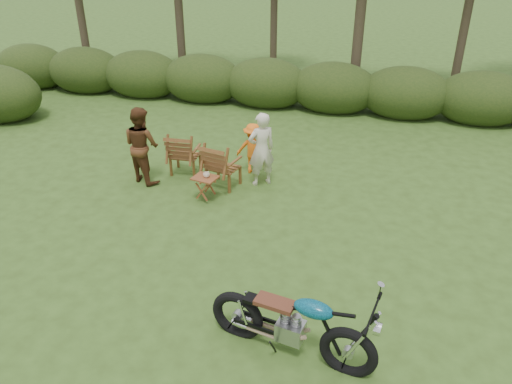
% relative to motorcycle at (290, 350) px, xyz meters
% --- Properties ---
extents(ground, '(80.00, 80.00, 0.00)m').
position_rel_motorcycle_xyz_m(ground, '(-0.55, 0.58, 0.00)').
color(ground, '#2F4818').
rests_on(ground, ground).
extents(motorcycle, '(2.20, 1.18, 1.19)m').
position_rel_motorcycle_xyz_m(motorcycle, '(0.00, 0.00, 0.00)').
color(motorcycle, '#0C82A5').
rests_on(motorcycle, ground).
extents(lawn_chair_right, '(0.81, 0.81, 0.99)m').
position_rel_motorcycle_xyz_m(lawn_chair_right, '(-2.19, 4.16, 0.00)').
color(lawn_chair_right, brown).
rests_on(lawn_chair_right, ground).
extents(lawn_chair_left, '(0.68, 0.68, 0.96)m').
position_rel_motorcycle_xyz_m(lawn_chair_left, '(-3.18, 4.56, 0.00)').
color(lawn_chair_left, '#612E18').
rests_on(lawn_chair_left, ground).
extents(side_table, '(0.55, 0.49, 0.49)m').
position_rel_motorcycle_xyz_m(side_table, '(-2.35, 3.51, 0.25)').
color(side_table, brown).
rests_on(side_table, ground).
extents(cup, '(0.13, 0.13, 0.10)m').
position_rel_motorcycle_xyz_m(cup, '(-2.33, 3.52, 0.54)').
color(cup, beige).
rests_on(cup, side_table).
extents(adult_a, '(0.68, 0.64, 1.56)m').
position_rel_motorcycle_xyz_m(adult_a, '(-1.45, 4.44, 0.00)').
color(adult_a, beige).
rests_on(adult_a, ground).
extents(adult_b, '(0.97, 0.89, 1.61)m').
position_rel_motorcycle_xyz_m(adult_b, '(-3.88, 4.00, 0.00)').
color(adult_b, '#522D17').
rests_on(adult_b, ground).
extents(child, '(0.75, 0.45, 1.12)m').
position_rel_motorcycle_xyz_m(child, '(-1.76, 4.94, 0.00)').
color(child, orange).
rests_on(child, ground).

